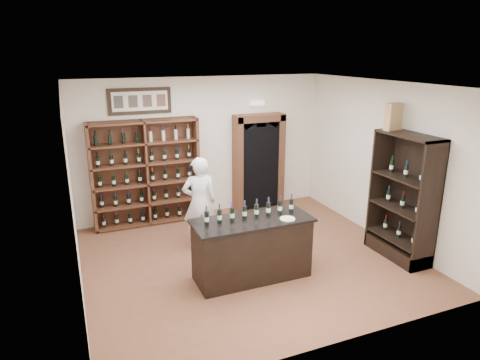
# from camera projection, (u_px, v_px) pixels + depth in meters

# --- Properties ---
(floor) EXTENTS (5.50, 5.50, 0.00)m
(floor) POSITION_uv_depth(u_px,v_px,m) (248.00, 259.00, 7.52)
(floor) COLOR brown
(floor) RESTS_ON ground
(ceiling) EXTENTS (5.50, 5.50, 0.00)m
(ceiling) POSITION_uv_depth(u_px,v_px,m) (249.00, 85.00, 6.65)
(ceiling) COLOR white
(ceiling) RESTS_ON wall_back
(wall_back) EXTENTS (5.50, 0.04, 3.00)m
(wall_back) POSITION_uv_depth(u_px,v_px,m) (203.00, 147.00, 9.30)
(wall_back) COLOR silver
(wall_back) RESTS_ON ground
(wall_left) EXTENTS (0.04, 5.00, 3.00)m
(wall_left) POSITION_uv_depth(u_px,v_px,m) (72.00, 198.00, 6.09)
(wall_left) COLOR silver
(wall_left) RESTS_ON ground
(wall_right) EXTENTS (0.04, 5.00, 3.00)m
(wall_right) POSITION_uv_depth(u_px,v_px,m) (382.00, 161.00, 8.09)
(wall_right) COLOR silver
(wall_right) RESTS_ON ground
(wine_shelf) EXTENTS (2.20, 0.38, 2.20)m
(wine_shelf) POSITION_uv_depth(u_px,v_px,m) (146.00, 173.00, 8.80)
(wine_shelf) COLOR #512D1B
(wine_shelf) RESTS_ON ground
(framed_picture) EXTENTS (1.25, 0.04, 0.52)m
(framed_picture) POSITION_uv_depth(u_px,v_px,m) (140.00, 101.00, 8.50)
(framed_picture) COLOR black
(framed_picture) RESTS_ON wall_back
(arched_doorway) EXTENTS (1.17, 0.35, 2.17)m
(arched_doorway) POSITION_uv_depth(u_px,v_px,m) (258.00, 160.00, 9.71)
(arched_doorway) COLOR black
(arched_doorway) RESTS_ON ground
(emergency_light) EXTENTS (0.30, 0.10, 0.10)m
(emergency_light) POSITION_uv_depth(u_px,v_px,m) (257.00, 103.00, 9.42)
(emergency_light) COLOR white
(emergency_light) RESTS_ON wall_back
(tasting_counter) EXTENTS (1.88, 0.78, 1.00)m
(tasting_counter) POSITION_uv_depth(u_px,v_px,m) (252.00, 249.00, 6.77)
(tasting_counter) COLOR black
(tasting_counter) RESTS_ON ground
(counter_bottle_0) EXTENTS (0.07, 0.07, 0.30)m
(counter_bottle_0) POSITION_uv_depth(u_px,v_px,m) (207.00, 218.00, 6.39)
(counter_bottle_0) COLOR black
(counter_bottle_0) RESTS_ON tasting_counter
(counter_bottle_1) EXTENTS (0.07, 0.07, 0.30)m
(counter_bottle_1) POSITION_uv_depth(u_px,v_px,m) (220.00, 216.00, 6.47)
(counter_bottle_1) COLOR black
(counter_bottle_1) RESTS_ON tasting_counter
(counter_bottle_2) EXTENTS (0.07, 0.07, 0.30)m
(counter_bottle_2) POSITION_uv_depth(u_px,v_px,m) (232.00, 214.00, 6.54)
(counter_bottle_2) COLOR black
(counter_bottle_2) RESTS_ON tasting_counter
(counter_bottle_3) EXTENTS (0.07, 0.07, 0.30)m
(counter_bottle_3) POSITION_uv_depth(u_px,v_px,m) (245.00, 212.00, 6.62)
(counter_bottle_3) COLOR black
(counter_bottle_3) RESTS_ON tasting_counter
(counter_bottle_4) EXTENTS (0.07, 0.07, 0.30)m
(counter_bottle_4) POSITION_uv_depth(u_px,v_px,m) (257.00, 211.00, 6.69)
(counter_bottle_4) COLOR black
(counter_bottle_4) RESTS_ON tasting_counter
(counter_bottle_5) EXTENTS (0.07, 0.07, 0.30)m
(counter_bottle_5) POSITION_uv_depth(u_px,v_px,m) (268.00, 209.00, 6.77)
(counter_bottle_5) COLOR black
(counter_bottle_5) RESTS_ON tasting_counter
(counter_bottle_6) EXTENTS (0.07, 0.07, 0.30)m
(counter_bottle_6) POSITION_uv_depth(u_px,v_px,m) (280.00, 207.00, 6.84)
(counter_bottle_6) COLOR black
(counter_bottle_6) RESTS_ON tasting_counter
(counter_bottle_7) EXTENTS (0.07, 0.07, 0.30)m
(counter_bottle_7) POSITION_uv_depth(u_px,v_px,m) (291.00, 205.00, 6.92)
(counter_bottle_7) COLOR black
(counter_bottle_7) RESTS_ON tasting_counter
(side_cabinet) EXTENTS (0.48, 1.20, 2.20)m
(side_cabinet) POSITION_uv_depth(u_px,v_px,m) (402.00, 216.00, 7.42)
(side_cabinet) COLOR black
(side_cabinet) RESTS_ON ground
(shopkeeper) EXTENTS (0.67, 0.48, 1.71)m
(shopkeeper) POSITION_uv_depth(u_px,v_px,m) (200.00, 203.00, 7.79)
(shopkeeper) COLOR white
(shopkeeper) RESTS_ON ground
(plate) EXTENTS (0.24, 0.24, 0.02)m
(plate) POSITION_uv_depth(u_px,v_px,m) (287.00, 219.00, 6.62)
(plate) COLOR silver
(plate) RESTS_ON tasting_counter
(wine_crate) EXTENTS (0.35, 0.19, 0.46)m
(wine_crate) POSITION_uv_depth(u_px,v_px,m) (393.00, 117.00, 7.27)
(wine_crate) COLOR tan
(wine_crate) RESTS_ON side_cabinet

